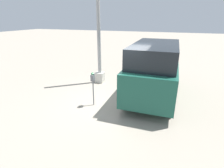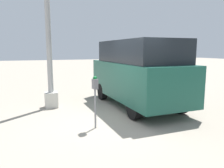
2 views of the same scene
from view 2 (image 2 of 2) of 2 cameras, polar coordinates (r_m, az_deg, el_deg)
The scene contains 4 objects.
ground_plane at distance 6.58m, azimuth 0.25°, elevation -9.26°, with size 80.00×80.00×0.00m, color gray.
parking_meter_near at distance 5.66m, azimuth -4.45°, elevation -1.58°, with size 0.21×0.12×1.39m.
lamp_post at distance 7.98m, azimuth -16.17°, elevation 10.16°, with size 0.44×0.44×6.18m.
parked_van at distance 7.99m, azimuth 6.70°, elevation 3.20°, with size 4.65×1.99×2.38m.
Camera 2 is at (-5.83, 2.25, 2.05)m, focal length 35.00 mm.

